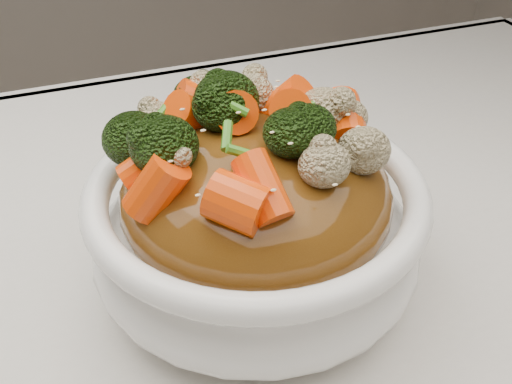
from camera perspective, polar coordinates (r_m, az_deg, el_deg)
name	(u,v)px	position (r m, az deg, el deg)	size (l,w,h in m)	color
tablecloth	(209,315)	(0.47, -4.48, -11.62)	(1.20, 0.80, 0.04)	silver
bowl	(256,232)	(0.44, 0.00, -3.78)	(0.24, 0.24, 0.09)	white
sauce_base	(256,196)	(0.42, 0.00, -0.37)	(0.19, 0.19, 0.10)	#613810
carrots	(256,108)	(0.38, 0.00, 7.96)	(0.19, 0.19, 0.06)	#FF4B08
broccoli	(256,110)	(0.38, 0.00, 7.82)	(0.19, 0.19, 0.05)	black
cauliflower	(256,113)	(0.38, 0.00, 7.53)	(0.19, 0.19, 0.04)	#C2B285
scallions	(256,107)	(0.38, 0.00, 8.11)	(0.14, 0.14, 0.02)	#3B821E
sesame_seeds	(256,107)	(0.38, 0.00, 8.11)	(0.17, 0.17, 0.01)	#F7E6B0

